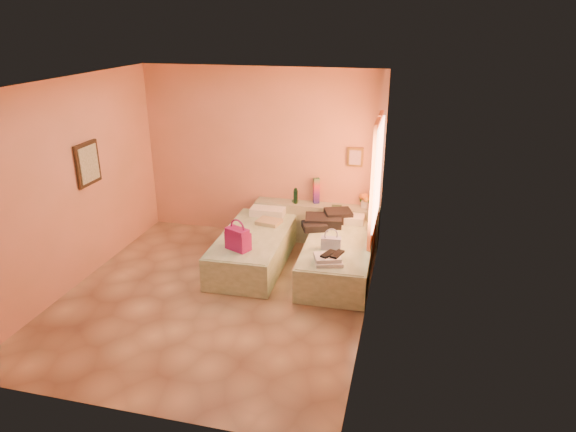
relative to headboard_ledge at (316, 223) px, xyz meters
name	(u,v)px	position (x,y,z in m)	size (l,w,h in m)	color
ground	(216,295)	(-0.98, -2.10, -0.33)	(4.50, 4.50, 0.00)	tan
room_walls	(239,157)	(-0.77, -1.53, 1.46)	(4.02, 4.51, 2.81)	#E8997B
headboard_ledge	(316,223)	(0.00, 0.00, 0.00)	(2.05, 0.30, 0.65)	#A9B292
bed_left	(254,248)	(-0.76, -1.05, -0.08)	(0.90, 2.00, 0.50)	beige
bed_right	(338,257)	(0.52, -1.05, -0.08)	(0.90, 2.00, 0.50)	beige
water_bottle	(296,196)	(-0.35, -0.04, 0.45)	(0.07, 0.07, 0.25)	#133521
rainbow_box	(316,191)	(-0.03, 0.07, 0.54)	(0.09, 0.09, 0.42)	#9B1363
small_dish	(295,201)	(-0.37, 0.03, 0.34)	(0.11, 0.11, 0.03)	#4D8D66
green_book	(337,207)	(0.34, -0.07, 0.34)	(0.16, 0.12, 0.03)	#25462D
flower_vase	(365,199)	(0.77, 0.04, 0.46)	(0.22, 0.22, 0.28)	white
magenta_handbag	(238,239)	(-0.79, -1.64, 0.33)	(0.34, 0.19, 0.32)	#9B1363
khaki_garment	(269,222)	(-0.64, -0.63, 0.21)	(0.35, 0.28, 0.06)	tan
clothes_pile	(327,220)	(0.24, -0.48, 0.27)	(0.60, 0.60, 0.18)	black
blue_handbag	(331,243)	(0.45, -1.33, 0.26)	(0.27, 0.12, 0.17)	#394689
towel_stack	(329,260)	(0.50, -1.77, 0.23)	(0.35, 0.30, 0.10)	white
sandal_pair	(333,254)	(0.54, -1.72, 0.29)	(0.19, 0.25, 0.03)	black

